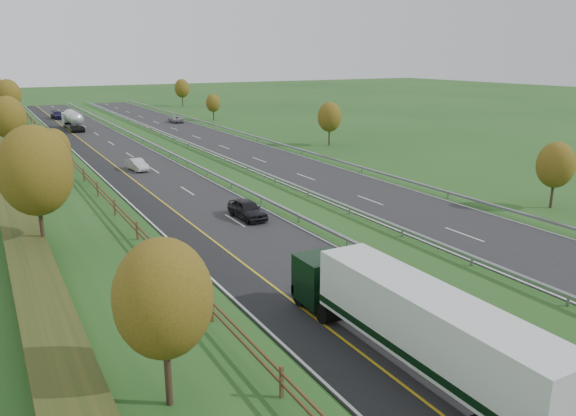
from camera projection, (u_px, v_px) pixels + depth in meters
name	position (u px, v px, depth m)	size (l,w,h in m)	color
ground	(219.00, 171.00, 66.88)	(400.00, 400.00, 0.00)	#1F491A
near_carriageway	(142.00, 170.00, 67.38)	(10.50, 200.00, 0.04)	black
far_carriageway	(264.00, 158.00, 75.05)	(10.50, 200.00, 0.04)	black
hard_shoulder	(110.00, 173.00, 65.63)	(3.00, 200.00, 0.04)	black
lane_markings	(193.00, 165.00, 70.25)	(26.75, 200.00, 0.01)	silver
embankment_left	(22.00, 173.00, 61.07)	(12.00, 200.00, 2.00)	#1F491A
hedge_left	(0.00, 160.00, 59.73)	(2.20, 180.00, 1.10)	#2B3817
fence_left	(65.00, 154.00, 62.36)	(0.12, 189.06, 1.20)	#422B19
median_barrier_near	(187.00, 161.00, 69.87)	(0.32, 200.00, 0.71)	gray
median_barrier_far	(225.00, 157.00, 72.24)	(0.32, 200.00, 0.71)	gray
outer_barrier_far	(302.00, 150.00, 77.59)	(0.32, 200.00, 0.71)	gray
trees_left	(22.00, 126.00, 56.97)	(6.64, 164.30, 7.66)	#2D2116
trees_far	(258.00, 105.00, 104.78)	(8.45, 118.60, 7.12)	#2D2116
box_lorry	(412.00, 322.00, 24.12)	(2.58, 16.28, 4.06)	black
road_tanker	(73.00, 119.00, 102.94)	(2.40, 11.22, 3.46)	silver
car_dark_near	(247.00, 209.00, 47.26)	(1.89, 4.71, 1.60)	black
car_silver_mid	(137.00, 165.00, 66.88)	(1.45, 4.16, 1.37)	silver
car_small_far	(58.00, 115.00, 120.15)	(2.20, 5.41, 1.57)	#161238
car_oncoming	(176.00, 119.00, 113.84)	(2.23, 4.84, 1.35)	#9C9B9F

